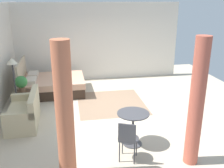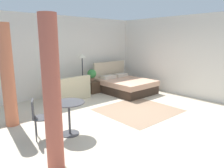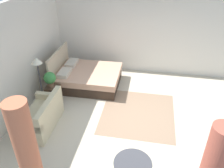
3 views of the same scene
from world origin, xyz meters
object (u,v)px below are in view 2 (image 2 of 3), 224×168
at_px(couch, 69,91).
at_px(floor_lamp, 82,62).
at_px(potted_plant, 92,74).
at_px(bed, 125,85).
at_px(cafe_chair_near_window, 38,115).
at_px(nightstand, 95,87).
at_px(balcony_table, 69,112).

bearing_deg(couch, floor_lamp, 22.11).
bearing_deg(potted_plant, bed, -36.01).
distance_m(floor_lamp, cafe_chair_near_window, 3.76).
bearing_deg(nightstand, cafe_chair_near_window, -143.48).
distance_m(balcony_table, cafe_chair_near_window, 0.63).
xyz_separation_m(balcony_table, cafe_chair_near_window, (-0.58, 0.25, 0.00)).
xyz_separation_m(bed, cafe_chair_near_window, (-4.13, -1.62, 0.23)).
xyz_separation_m(potted_plant, balcony_table, (-2.50, -2.63, -0.22)).
xyz_separation_m(couch, potted_plant, (1.13, 0.22, 0.45)).
bearing_deg(potted_plant, nightstand, -12.92).
height_order(bed, floor_lamp, floor_lamp).
height_order(nightstand, floor_lamp, floor_lamp).
bearing_deg(potted_plant, floor_lamp, 164.19).
relative_size(floor_lamp, balcony_table, 2.08).
bearing_deg(nightstand, bed, -37.94).
distance_m(potted_plant, balcony_table, 3.64).
bearing_deg(bed, couch, 166.02).
bearing_deg(balcony_table, floor_lamp, 51.80).
bearing_deg(balcony_table, nightstand, 45.06).
bearing_deg(cafe_chair_near_window, nightstand, 36.52).
distance_m(potted_plant, cafe_chair_near_window, 3.90).
bearing_deg(nightstand, couch, -171.08).
distance_m(floor_lamp, balcony_table, 3.55).
xyz_separation_m(couch, cafe_chair_near_window, (-1.95, -2.16, 0.23)).
xyz_separation_m(couch, nightstand, (1.23, 0.19, -0.06)).
distance_m(couch, floor_lamp, 1.26).
relative_size(bed, couch, 1.45).
xyz_separation_m(potted_plant, floor_lamp, (-0.35, 0.10, 0.49)).
relative_size(potted_plant, floor_lamp, 0.31).
distance_m(bed, potted_plant, 1.37).
relative_size(potted_plant, cafe_chair_near_window, 0.56).
distance_m(bed, nightstand, 1.20).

